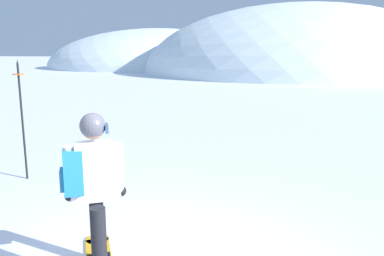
{
  "coord_description": "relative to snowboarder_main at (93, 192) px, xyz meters",
  "views": [
    {
      "loc": [
        1.39,
        -3.25,
        2.3
      ],
      "look_at": [
        -0.17,
        3.08,
        1.0
      ],
      "focal_mm": 36.29,
      "sensor_mm": 36.0,
      "label": 1
    }
  ],
  "objects": [
    {
      "name": "ridge_peak_main",
      "position": [
        2.78,
        38.78,
        -0.92
      ],
      "size": [
        31.91,
        28.72,
        14.01
      ],
      "color": "white",
      "rests_on": "ground"
    },
    {
      "name": "ridge_peak_far",
      "position": [
        -16.11,
        49.69,
        -0.92
      ],
      "size": [
        30.9,
        27.81,
        10.79
      ],
      "color": "white",
      "rests_on": "ground"
    },
    {
      "name": "snowboarder_main",
      "position": [
        0.0,
        0.0,
        0.0
      ],
      "size": [
        1.05,
        1.64,
        1.71
      ],
      "color": "orange",
      "rests_on": "ground"
    },
    {
      "name": "piste_marker_near",
      "position": [
        -2.73,
        2.56,
        0.31
      ],
      "size": [
        0.2,
        0.2,
        2.16
      ],
      "color": "black",
      "rests_on": "ground"
    },
    {
      "name": "rock_dark",
      "position": [
        -2.26,
        4.41,
        -0.92
      ],
      "size": [
        0.39,
        0.33,
        0.27
      ],
      "color": "#383333",
      "rests_on": "ground"
    }
  ]
}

